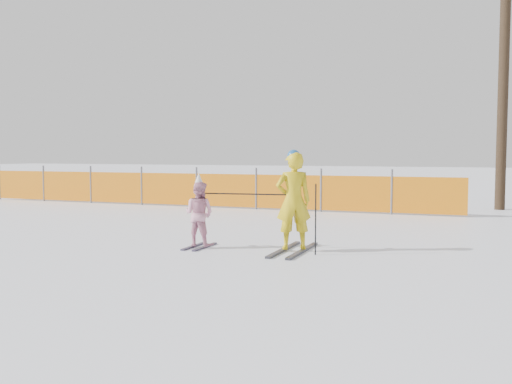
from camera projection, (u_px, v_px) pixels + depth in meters
ground at (246, 251)px, 9.85m from camera, size 120.00×120.00×0.00m
adult at (293, 201)px, 9.82m from camera, size 0.73×1.69×1.76m
child at (199, 213)px, 10.24m from camera, size 0.59×0.89×1.35m
ski_poles at (276, 205)px, 9.78m from camera, size 2.05×0.21×1.19m
safety_fence at (194, 189)px, 17.86m from camera, size 16.00×0.06×1.25m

